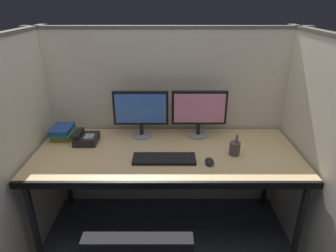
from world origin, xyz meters
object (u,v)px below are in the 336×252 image
monitor_right (200,111)px  desk_phone (87,138)px  pen_cup (236,148)px  book_stack (65,132)px  keyboard_main (165,159)px  computer_mouse (211,162)px  monitor_left (142,111)px  desk (168,158)px

monitor_right → desk_phone: monitor_right is taller
desk_phone → monitor_right: bearing=8.0°
monitor_right → pen_cup: monitor_right is taller
desk_phone → book_stack: book_stack is taller
monitor_right → desk_phone: (-0.88, -0.12, -0.18)m
keyboard_main → computer_mouse: computer_mouse is taller
monitor_right → monitor_left: bearing=-179.1°
computer_mouse → desk_phone: bearing=160.6°
monitor_right → book_stack: 1.09m
keyboard_main → pen_cup: pen_cup is taller
desk → keyboard_main: 0.13m
monitor_left → book_stack: bearing=-177.4°
keyboard_main → desk_phone: bearing=155.7°
desk → pen_cup: (0.48, -0.03, 0.10)m
monitor_right → book_stack: (-1.08, -0.04, -0.17)m
keyboard_main → desk: bearing=81.2°
monitor_right → book_stack: bearing=-178.1°
monitor_right → keyboard_main: (-0.27, -0.40, -0.20)m
book_stack → pen_cup: bearing=-12.1°
pen_cup → desk_phone: pen_cup is taller
keyboard_main → computer_mouse: bearing=-8.9°
monitor_left → pen_cup: (0.68, -0.31, -0.17)m
monitor_left → keyboard_main: (0.19, -0.39, -0.20)m
monitor_right → computer_mouse: (0.03, -0.44, -0.20)m
pen_cup → book_stack: (-1.30, 0.28, -0.00)m
monitor_left → desk_phone: (-0.42, -0.12, -0.18)m
monitor_left → monitor_right: size_ratio=1.00×
desk → pen_cup: 0.49m
desk → monitor_left: (-0.20, 0.28, 0.27)m
monitor_right → pen_cup: (0.23, -0.32, -0.17)m
monitor_right → desk_phone: bearing=-172.0°
keyboard_main → book_stack: (-0.81, 0.36, 0.04)m
monitor_right → pen_cup: size_ratio=2.76×
keyboard_main → desk_phone: (-0.61, 0.27, 0.02)m
computer_mouse → book_stack: bearing=159.8°
computer_mouse → pen_cup: (0.19, 0.13, 0.03)m
pen_cup → book_stack: 1.33m
keyboard_main → desk_phone: desk_phone is taller
desk → monitor_right: monitor_right is taller
desk_phone → pen_cup: bearing=-9.9°
computer_mouse → book_stack: 1.18m
desk → computer_mouse: 0.33m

